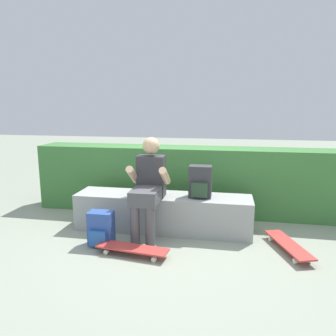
{
  "coord_description": "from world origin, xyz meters",
  "views": [
    {
      "loc": [
        0.79,
        -3.6,
        1.61
      ],
      "look_at": [
        0.06,
        0.38,
        0.81
      ],
      "focal_mm": 34.36,
      "sensor_mm": 36.0,
      "label": 1
    }
  ],
  "objects_px": {
    "bench_main": "(163,212)",
    "person_skater": "(149,184)",
    "skateboard_near_person": "(132,249)",
    "backpack_on_bench": "(200,182)",
    "backpack_on_ground": "(101,229)",
    "skateboard_beside_bench": "(288,245)"
  },
  "relations": [
    {
      "from": "skateboard_beside_bench",
      "to": "backpack_on_bench",
      "type": "height_order",
      "value": "backpack_on_bench"
    },
    {
      "from": "bench_main",
      "to": "backpack_on_bench",
      "type": "bearing_deg",
      "value": -1.13
    },
    {
      "from": "skateboard_beside_bench",
      "to": "backpack_on_bench",
      "type": "distance_m",
      "value": 1.24
    },
    {
      "from": "skateboard_beside_bench",
      "to": "bench_main",
      "type": "bearing_deg",
      "value": 166.13
    },
    {
      "from": "person_skater",
      "to": "backpack_on_ground",
      "type": "relative_size",
      "value": 3.05
    },
    {
      "from": "bench_main",
      "to": "skateboard_beside_bench",
      "type": "height_order",
      "value": "bench_main"
    },
    {
      "from": "backpack_on_bench",
      "to": "bench_main",
      "type": "bearing_deg",
      "value": 178.87
    },
    {
      "from": "bench_main",
      "to": "backpack_on_bench",
      "type": "height_order",
      "value": "backpack_on_bench"
    },
    {
      "from": "backpack_on_ground",
      "to": "backpack_on_bench",
      "type": "bearing_deg",
      "value": 28.1
    },
    {
      "from": "backpack_on_ground",
      "to": "person_skater",
      "type": "bearing_deg",
      "value": 37.64
    },
    {
      "from": "person_skater",
      "to": "skateboard_beside_bench",
      "type": "height_order",
      "value": "person_skater"
    },
    {
      "from": "backpack_on_bench",
      "to": "person_skater",
      "type": "bearing_deg",
      "value": -160.9
    },
    {
      "from": "bench_main",
      "to": "backpack_on_ground",
      "type": "xyz_separation_m",
      "value": [
        -0.61,
        -0.59,
        -0.04
      ]
    },
    {
      "from": "backpack_on_bench",
      "to": "backpack_on_ground",
      "type": "bearing_deg",
      "value": -151.9
    },
    {
      "from": "person_skater",
      "to": "skateboard_near_person",
      "type": "distance_m",
      "value": 0.82
    },
    {
      "from": "bench_main",
      "to": "skateboard_near_person",
      "type": "xyz_separation_m",
      "value": [
        -0.18,
        -0.78,
        -0.16
      ]
    },
    {
      "from": "bench_main",
      "to": "backpack_on_ground",
      "type": "bearing_deg",
      "value": -135.98
    },
    {
      "from": "bench_main",
      "to": "skateboard_near_person",
      "type": "bearing_deg",
      "value": -103.17
    },
    {
      "from": "bench_main",
      "to": "person_skater",
      "type": "height_order",
      "value": "person_skater"
    },
    {
      "from": "person_skater",
      "to": "skateboard_near_person",
      "type": "relative_size",
      "value": 1.49
    },
    {
      "from": "skateboard_beside_bench",
      "to": "backpack_on_ground",
      "type": "height_order",
      "value": "backpack_on_ground"
    },
    {
      "from": "backpack_on_bench",
      "to": "backpack_on_ground",
      "type": "relative_size",
      "value": 1.0
    }
  ]
}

